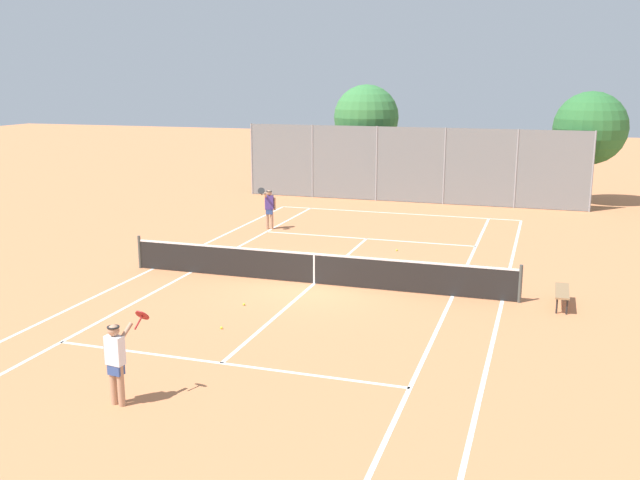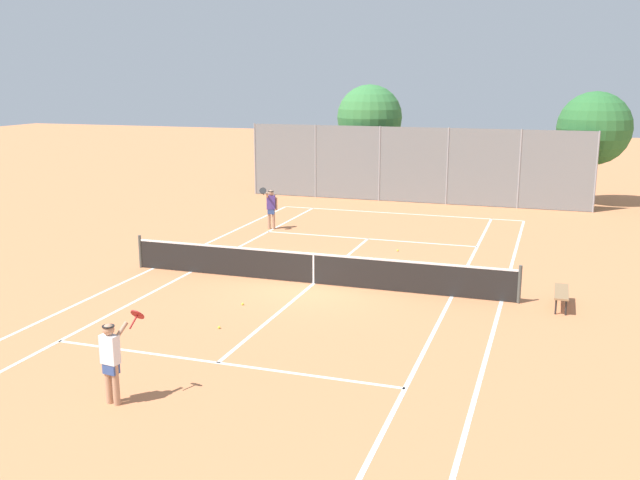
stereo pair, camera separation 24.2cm
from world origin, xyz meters
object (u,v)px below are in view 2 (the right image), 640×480
at_px(loose_tennis_ball_1, 398,250).
at_px(courtside_bench, 562,293).
at_px(player_near_side, 111,358).
at_px(loose_tennis_ball_3, 243,304).
at_px(player_far_left, 271,207).
at_px(loose_tennis_ball_0, 439,287).
at_px(tree_behind_left, 369,120).
at_px(loose_tennis_ball_2, 219,327).
at_px(tennis_net, 314,267).
at_px(tree_behind_right, 592,131).

bearing_deg(loose_tennis_ball_1, courtside_bench, -41.12).
bearing_deg(player_near_side, loose_tennis_ball_3, 91.62).
distance_m(player_far_left, loose_tennis_ball_0, 10.03).
bearing_deg(loose_tennis_ball_0, player_near_side, -115.86).
height_order(player_far_left, tree_behind_left, tree_behind_left).
relative_size(player_far_left, loose_tennis_ball_0, 26.88).
bearing_deg(courtside_bench, loose_tennis_ball_2, -151.04).
xyz_separation_m(tennis_net, tree_behind_right, (8.17, 17.18, 3.04)).
bearing_deg(loose_tennis_ball_3, player_near_side, -88.38).
bearing_deg(tree_behind_left, player_far_left, -97.71).
distance_m(player_near_side, loose_tennis_ball_1, 13.87).
distance_m(courtside_bench, tree_behind_left, 20.13).
height_order(tree_behind_left, tree_behind_right, tree_behind_left).
xyz_separation_m(loose_tennis_ball_3, tree_behind_right, (9.33, 19.74, 3.52)).
distance_m(loose_tennis_ball_0, tree_behind_right, 17.41).
xyz_separation_m(player_far_left, tree_behind_right, (12.37, 10.25, 2.63)).
relative_size(loose_tennis_ball_1, tree_behind_left, 0.01).
relative_size(loose_tennis_ball_0, loose_tennis_ball_3, 1.00).
xyz_separation_m(loose_tennis_ball_2, courtside_bench, (7.99, 4.42, 0.38)).
xyz_separation_m(player_far_left, tree_behind_left, (1.39, 10.25, 2.95)).
xyz_separation_m(player_near_side, loose_tennis_ball_1, (2.50, 13.61, -0.89)).
xyz_separation_m(loose_tennis_ball_0, courtside_bench, (3.41, -0.76, 0.38)).
distance_m(player_near_side, loose_tennis_ball_3, 6.31).
bearing_deg(loose_tennis_ball_3, courtside_bench, 17.18).
distance_m(loose_tennis_ball_0, tree_behind_left, 18.07).
distance_m(player_near_side, player_far_left, 16.06).
bearing_deg(loose_tennis_ball_2, tree_behind_right, 67.16).
bearing_deg(tree_behind_right, loose_tennis_ball_0, -105.40).
xyz_separation_m(tennis_net, loose_tennis_ball_1, (1.52, 4.81, -0.48)).
bearing_deg(player_far_left, tree_behind_left, 82.29).
bearing_deg(loose_tennis_ball_2, courtside_bench, 28.96).
height_order(loose_tennis_ball_0, loose_tennis_ball_3, same).
distance_m(loose_tennis_ball_0, loose_tennis_ball_3, 5.83).
bearing_deg(tennis_net, tree_behind_right, 64.57).
height_order(player_far_left, loose_tennis_ball_0, player_far_left).
distance_m(tennis_net, player_near_side, 8.87).
relative_size(loose_tennis_ball_2, loose_tennis_ball_3, 1.00).
height_order(player_near_side, courtside_bench, player_near_side).
bearing_deg(courtside_bench, loose_tennis_ball_0, 167.36).
relative_size(tennis_net, tree_behind_right, 2.22).
relative_size(tennis_net, courtside_bench, 8.00).
height_order(courtside_bench, tree_behind_right, tree_behind_right).
bearing_deg(loose_tennis_ball_3, loose_tennis_ball_0, 34.50).
xyz_separation_m(loose_tennis_ball_0, loose_tennis_ball_3, (-4.80, -3.30, 0.00)).
relative_size(tennis_net, player_near_side, 6.76).
relative_size(tennis_net, loose_tennis_ball_0, 181.82).
height_order(loose_tennis_ball_2, tree_behind_right, tree_behind_right).
relative_size(tree_behind_left, tree_behind_right, 1.05).
height_order(tennis_net, player_near_side, player_near_side).
distance_m(tennis_net, tree_behind_left, 17.73).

